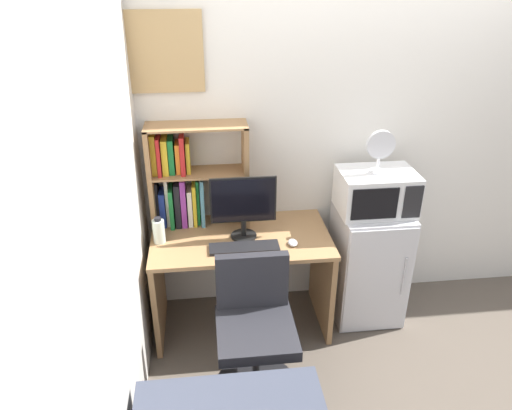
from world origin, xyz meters
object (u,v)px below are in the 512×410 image
Objects in this scene: hutch_bookshelf at (185,179)px; mini_fridge at (368,263)px; desk_fan at (380,148)px; keyboard at (244,248)px; microwave at (376,192)px; monitor at (243,204)px; water_bottle at (159,231)px; computer_mouse at (293,243)px; wall_corkboard at (154,52)px; desk_chair at (255,337)px.

hutch_bookshelf reaches higher than mini_fridge.
desk_fan is at bearing -8.45° from hutch_bookshelf.
microwave is (0.93, 0.21, 0.25)m from keyboard.
monitor is 1.49× the size of desk_fan.
keyboard is at bearing -167.50° from desk_fan.
water_bottle is at bearing -127.75° from hutch_bookshelf.
wall_corkboard is (-0.83, 0.47, 1.15)m from computer_mouse.
water_bottle is 1.13m from wall_corkboard.
wall_corkboard reaches higher than computer_mouse.
computer_mouse reaches higher than keyboard.
desk_fan is (-0.01, -0.00, 0.90)m from mini_fridge.
desk_fan reaches higher than keyboard.
hutch_bookshelf is 3.97× the size of water_bottle.
desk_chair is (0.02, -0.44, -0.37)m from keyboard.
water_bottle is (-0.19, -0.24, -0.26)m from hutch_bookshelf.
wall_corkboard reaches higher than water_bottle.
computer_mouse is (0.69, -0.38, -0.33)m from hutch_bookshelf.
wall_corkboard is at bearing 82.01° from water_bottle.
hutch_bookshelf reaches higher than keyboard.
hutch_bookshelf reaches higher than water_bottle.
monitor is 0.72× the size of wall_corkboard.
keyboard is 1.00m from mini_fridge.
desk_fan is (1.28, -0.19, 0.24)m from hutch_bookshelf.
desk_chair is at bearing -144.69° from mini_fridge.
desk_fan is (1.47, 0.05, 0.50)m from water_bottle.
desk_chair is (0.01, -0.59, -0.61)m from monitor.
desk_fan is (-0.01, -0.01, 0.32)m from microwave.
desk_chair is at bearing -65.06° from hutch_bookshelf.
microwave is 1.75× the size of desk_fan.
computer_mouse is at bearing -24.29° from monitor.
keyboard is at bearing -47.22° from hutch_bookshelf.
mini_fridge is (1.29, -0.19, -0.66)m from hutch_bookshelf.
wall_corkboard is (-1.42, 0.28, 0.59)m from desk_fan.
wall_corkboard is (-1.43, 0.28, 1.48)m from mini_fridge.
water_bottle is 0.30× the size of wall_corkboard.
hutch_bookshelf is 1.42× the size of microwave.
desk_chair is at bearing -123.69° from computer_mouse.
hutch_bookshelf reaches higher than microwave.
monitor reaches higher than keyboard.
monitor reaches higher than mini_fridge.
monitor is at bearing -176.67° from microwave.
hutch_bookshelf is 0.40m from water_bottle.
computer_mouse is 1.49m from wall_corkboard.
desk_chair is 1.86m from wall_corkboard.
computer_mouse is 0.14× the size of wall_corkboard.
hutch_bookshelf is 0.83× the size of mini_fridge.
microwave is at bearing 12.70° from keyboard.
desk_chair is at bearing -60.32° from wall_corkboard.
monitor is at bearing -32.70° from wall_corkboard.
microwave reaches higher than water_bottle.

